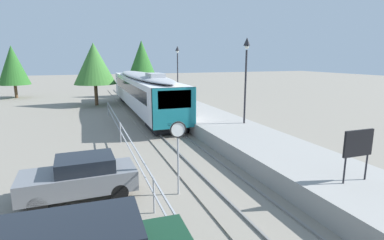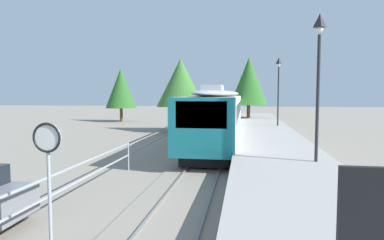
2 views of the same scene
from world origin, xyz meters
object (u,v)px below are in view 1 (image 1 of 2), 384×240
at_px(commuter_train, 143,90).
at_px(parked_hatchback_grey, 80,177).
at_px(platform_lamp_mid_platform, 246,64).
at_px(speed_limit_sign, 178,140).
at_px(platform_lamp_far_end, 178,62).
at_px(platform_notice_board, 358,145).

height_order(commuter_train, parked_hatchback_grey, commuter_train).
bearing_deg(platform_lamp_mid_platform, speed_limit_sign, -134.49).
relative_size(speed_limit_sign, parked_hatchback_grey, 0.69).
xyz_separation_m(speed_limit_sign, parked_hatchback_grey, (-3.41, 1.00, -1.33)).
bearing_deg(commuter_train, platform_lamp_far_end, 37.06).
bearing_deg(platform_lamp_far_end, platform_lamp_mid_platform, -90.00).
height_order(commuter_train, platform_lamp_far_end, platform_lamp_far_end).
distance_m(commuter_train, speed_limit_sign, 17.81).
distance_m(platform_lamp_mid_platform, platform_notice_board, 9.89).
xyz_separation_m(platform_lamp_mid_platform, speed_limit_sign, (-6.51, -6.63, -2.50)).
bearing_deg(platform_notice_board, commuter_train, 98.90).
distance_m(speed_limit_sign, parked_hatchback_grey, 3.80).
distance_m(commuter_train, platform_lamp_mid_platform, 12.14).
distance_m(platform_notice_board, speed_limit_sign, 6.08).
bearing_deg(parked_hatchback_grey, speed_limit_sign, -16.39).
distance_m(platform_lamp_far_end, parked_hatchback_grey, 22.64).
bearing_deg(platform_lamp_far_end, parked_hatchback_grey, -116.41).
height_order(platform_lamp_far_end, speed_limit_sign, platform_lamp_far_end).
relative_size(platform_lamp_mid_platform, speed_limit_sign, 1.91).
relative_size(commuter_train, platform_lamp_far_end, 3.85).
relative_size(platform_lamp_mid_platform, parked_hatchback_grey, 1.32).
bearing_deg(platform_lamp_far_end, platform_notice_board, -92.78).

